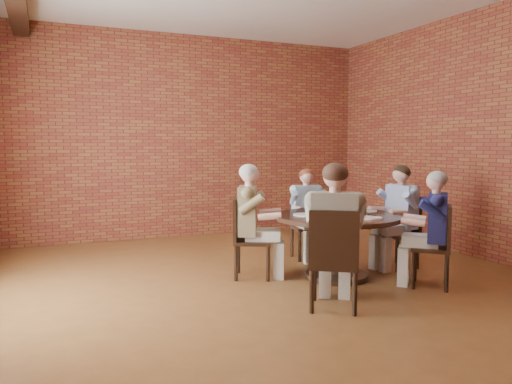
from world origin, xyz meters
name	(u,v)px	position (x,y,z in m)	size (l,w,h in m)	color
floor	(272,289)	(0.00, 0.00, 0.00)	(7.00, 7.00, 0.00)	brown
wall_back	(185,137)	(0.00, 3.50, 1.70)	(7.00, 7.00, 0.00)	brown
wall_right	(497,134)	(3.25, 0.00, 1.70)	(7.00, 7.00, 0.00)	brown
dining_table	(337,234)	(0.90, 0.13, 0.53)	(1.45, 1.45, 0.75)	black
chair_a	(402,228)	(1.96, 0.26, 0.50)	(0.46, 0.46, 0.92)	black
diner_a	(398,217)	(1.88, 0.25, 0.65)	(0.51, 0.63, 1.30)	#3A5598
chair_b	(305,223)	(1.07, 1.22, 0.48)	(0.43, 0.43, 0.88)	black
diner_b	(307,214)	(1.06, 1.15, 0.62)	(0.47, 0.58, 1.23)	#8496A9
chair_c	(245,235)	(-0.07, 0.59, 0.51)	(0.57, 0.57, 0.94)	black
diner_c	(253,221)	(0.01, 0.56, 0.67)	(0.53, 0.65, 1.33)	brown
chair_d	(334,257)	(0.24, -0.86, 0.52)	(0.63, 0.63, 0.97)	black
diner_d	(335,236)	(0.29, -0.78, 0.70)	(0.56, 0.69, 1.39)	gray
chair_e	(439,243)	(1.71, -0.64, 0.49)	(0.56, 0.56, 0.91)	black
diner_e	(431,230)	(1.65, -0.58, 0.64)	(0.49, 0.61, 1.28)	#1A1C4B
plate_a	(366,211)	(1.39, 0.25, 0.76)	(0.26, 0.26, 0.01)	white
plate_b	(324,210)	(0.96, 0.53, 0.76)	(0.26, 0.26, 0.01)	white
plate_c	(304,215)	(0.52, 0.24, 0.76)	(0.26, 0.26, 0.01)	white
plate_d	(370,218)	(1.08, -0.26, 0.76)	(0.26, 0.26, 0.01)	white
glass_a	(351,206)	(1.18, 0.27, 0.82)	(0.07, 0.07, 0.14)	white
glass_b	(342,206)	(1.09, 0.32, 0.82)	(0.07, 0.07, 0.14)	white
glass_c	(315,207)	(0.75, 0.38, 0.82)	(0.07, 0.07, 0.14)	white
glass_d	(327,208)	(0.81, 0.22, 0.82)	(0.07, 0.07, 0.14)	white
glass_e	(321,211)	(0.62, 0.02, 0.82)	(0.07, 0.07, 0.14)	white
glass_f	(334,214)	(0.62, -0.25, 0.82)	(0.07, 0.07, 0.14)	white
glass_g	(344,210)	(0.91, 0.01, 0.82)	(0.07, 0.07, 0.14)	white
glass_h	(364,209)	(1.16, -0.02, 0.82)	(0.07, 0.07, 0.14)	white
smartphone	(372,214)	(1.27, -0.03, 0.75)	(0.07, 0.14, 0.01)	black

